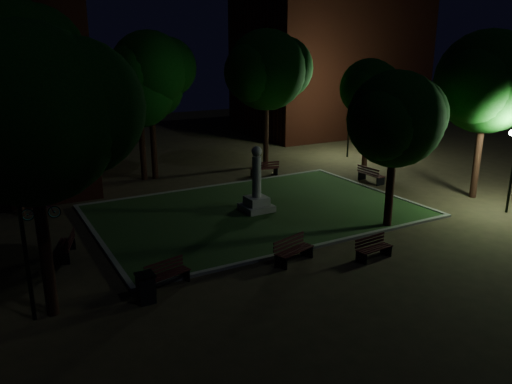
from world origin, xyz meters
TOP-DOWN VIEW (x-y plane):
  - ground at (0.00, 0.00)m, footprint 80.00×80.00m
  - lawn at (0.00, 2.00)m, footprint 15.00×10.00m
  - lawn_kerb at (0.00, 2.00)m, footprint 15.40×10.40m
  - monument at (0.00, 2.00)m, footprint 1.40×1.40m
  - building_far at (18.00, 20.00)m, footprint 16.00×10.00m
  - tree_west at (-10.03, -3.39)m, footprint 6.14×5.01m
  - tree_north_wl at (-2.13, 10.67)m, footprint 5.47×4.46m
  - tree_north_er at (5.42, 10.12)m, footprint 6.33×5.17m
  - tree_ne at (10.92, 6.54)m, footprint 4.58×3.74m
  - tree_east at (11.49, -1.53)m, footprint 6.36×5.19m
  - tree_se at (4.22, -2.67)m, footprint 5.05×4.12m
  - tree_nw at (-9.96, 7.07)m, footprint 7.13×5.82m
  - tree_far_north at (-2.79, 10.79)m, footprint 5.08×4.15m
  - lamppost_sw at (-10.67, -3.47)m, footprint 1.18×0.28m
  - lamppost_ne at (12.02, 9.74)m, footprint 1.18×0.28m
  - bench_near_left at (-1.67, -3.74)m, footprint 1.79×1.02m
  - bench_near_right at (1.17, -4.99)m, footprint 1.57×0.65m
  - bench_west_near at (-6.45, -3.27)m, footprint 1.61×0.87m
  - bench_left_side at (-9.03, 0.88)m, footprint 1.06×1.75m
  - bench_right_side at (8.59, 3.45)m, footprint 0.69×1.79m
  - bench_far_side at (3.87, 7.84)m, footprint 1.83×0.92m
  - trash_bin at (-7.44, -4.07)m, footprint 0.56×0.56m
  - bicycle at (-9.32, 6.02)m, footprint 1.82×0.88m

SIDE VIEW (x-z plane):
  - ground at x=0.00m, z-range 0.00..0.00m
  - lawn at x=0.00m, z-range 0.00..0.08m
  - lawn_kerb at x=0.00m, z-range 0.00..0.12m
  - bench_west_near at x=-6.45m, z-range -0.02..0.81m
  - bench_near_right at x=1.17m, z-range -0.02..0.82m
  - bench_left_side at x=-9.03m, z-range -0.03..0.88m
  - bench_near_left at x=-1.67m, z-range -0.03..0.90m
  - bench_far_side at x=3.87m, z-range -0.03..0.93m
  - bench_right_side at x=8.59m, z-range -0.03..0.94m
  - bicycle at x=-9.32m, z-range 0.00..0.92m
  - trash_bin at x=-7.44m, z-range 0.01..0.97m
  - monument at x=0.00m, z-range -0.64..2.56m
  - lamppost_sw at x=-10.67m, z-range 0.84..4.87m
  - lamppost_ne at x=12.02m, z-range 0.90..5.50m
  - tree_se at x=4.22m, z-range 1.38..8.28m
  - tree_ne at x=10.92m, z-range 1.67..8.76m
  - tree_far_north at x=-2.79m, z-range 1.58..8.90m
  - building_far at x=18.00m, z-range 0.00..12.00m
  - tree_west at x=-10.03m, z-range 1.76..10.30m
  - tree_east at x=11.49m, z-range 1.74..10.41m
  - tree_north_er at x=5.42m, z-range 1.87..10.78m
  - tree_north_wl at x=-2.13m, z-range 2.12..10.85m
  - tree_nw at x=-9.96m, z-range 2.18..12.38m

